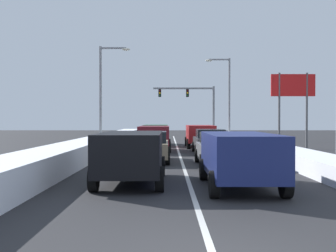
{
  "coord_description": "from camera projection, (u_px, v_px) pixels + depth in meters",
  "views": [
    {
      "loc": [
        -0.69,
        -6.16,
        2.09
      ],
      "look_at": [
        -0.52,
        29.09,
        1.57
      ],
      "focal_mm": 45.07,
      "sensor_mm": 36.0,
      "label": 1
    }
  ],
  "objects": [
    {
      "name": "suv_navy_right_lane_nearest",
      "position": [
        237.0,
        155.0,
        12.9
      ],
      "size": [
        2.16,
        4.9,
        1.67
      ],
      "color": "navy",
      "rests_on": "ground"
    },
    {
      "name": "snow_bank_left_shoulder",
      "position": [
        99.0,
        143.0,
        28.91
      ],
      "size": [
        1.92,
        50.06,
        0.93
      ],
      "primitive_type": "cube",
      "color": "white",
      "rests_on": "ground"
    },
    {
      "name": "sedan_charcoal_right_lane_third",
      "position": [
        208.0,
        141.0,
        26.03
      ],
      "size": [
        2.0,
        4.5,
        1.51
      ],
      "color": "#38383D",
      "rests_on": "ground"
    },
    {
      "name": "ground_plane",
      "position": [
        178.0,
        156.0,
        24.39
      ],
      "size": [
        120.0,
        120.0,
        0.0
      ],
      "primitive_type": "plane",
      "color": "#28282B"
    },
    {
      "name": "snow_bank_right_shoulder",
      "position": [
        253.0,
        145.0,
        28.96
      ],
      "size": [
        1.83,
        50.06,
        0.66
      ],
      "primitive_type": "cube",
      "color": "white",
      "rests_on": "ground"
    },
    {
      "name": "suv_red_right_lane_fourth",
      "position": [
        198.0,
        134.0,
        31.9
      ],
      "size": [
        2.16,
        4.9,
        1.67
      ],
      "color": "maroon",
      "rests_on": "ground"
    },
    {
      "name": "lane_stripe_between_right_lane_and_center_lane",
      "position": [
        176.0,
        150.0,
        28.94
      ],
      "size": [
        0.14,
        50.06,
        0.01
      ],
      "primitive_type": "cube",
      "color": "silver",
      "rests_on": "ground"
    },
    {
      "name": "street_lamp_right_near",
      "position": [
        327.0,
        61.0,
        17.53
      ],
      "size": [
        2.66,
        0.36,
        7.52
      ],
      "color": "gray",
      "rests_on": "ground"
    },
    {
      "name": "street_lamp_right_mid",
      "position": [
        224.0,
        91.0,
        44.82
      ],
      "size": [
        2.66,
        0.36,
        8.65
      ],
      "color": "gray",
      "rests_on": "ground"
    },
    {
      "name": "street_lamp_left_mid",
      "position": [
        102.0,
        86.0,
        36.03
      ],
      "size": [
        2.66,
        0.36,
        8.38
      ],
      "color": "gray",
      "rests_on": "ground"
    },
    {
      "name": "sedan_tan_center_lane_second",
      "position": [
        148.0,
        146.0,
        20.98
      ],
      "size": [
        2.0,
        4.5,
        1.51
      ],
      "color": "#937F60",
      "rests_on": "ground"
    },
    {
      "name": "traffic_light_gantry",
      "position": [
        192.0,
        100.0,
        51.63
      ],
      "size": [
        7.54,
        0.47,
        6.2
      ],
      "color": "slate",
      "rests_on": "ground"
    },
    {
      "name": "suv_green_center_lane_fourth",
      "position": [
        154.0,
        133.0,
        35.03
      ],
      "size": [
        2.16,
        4.9,
        1.67
      ],
      "color": "#1E5633",
      "rests_on": "ground"
    },
    {
      "name": "roadside_sign_right",
      "position": [
        291.0,
        93.0,
        30.54
      ],
      "size": [
        3.2,
        0.16,
        5.5
      ],
      "color": "#59595B",
      "rests_on": "ground"
    },
    {
      "name": "suv_black_center_lane_nearest",
      "position": [
        129.0,
        152.0,
        13.86
      ],
      "size": [
        2.16,
        4.9,
        1.67
      ],
      "color": "black",
      "rests_on": "ground"
    },
    {
      "name": "suv_maroon_center_lane_third",
      "position": [
        152.0,
        136.0,
        28.04
      ],
      "size": [
        2.16,
        4.9,
        1.67
      ],
      "color": "maroon",
      "rests_on": "ground"
    },
    {
      "name": "sedan_gray_right_lane_second",
      "position": [
        217.0,
        149.0,
        19.06
      ],
      "size": [
        2.0,
        4.5,
        1.51
      ],
      "color": "slate",
      "rests_on": "ground"
    }
  ]
}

